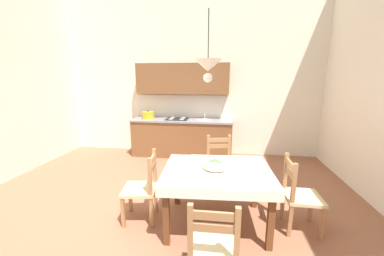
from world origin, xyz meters
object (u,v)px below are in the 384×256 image
Objects in this scene: dining_chair_camera_side at (213,248)px; dining_chair_kitchen_side at (220,166)px; kitchen_cabinetry at (182,121)px; pendant_lamp at (208,66)px; dining_table at (217,178)px; dining_chair_tv_side at (143,188)px; fruit_bowl at (215,165)px; dining_chair_window_side at (299,196)px.

dining_chair_camera_side and dining_chair_kitchen_side have the same top height.
pendant_lamp reaches higher than kitchen_cabinetry.
dining_chair_camera_side is 1.00× the size of dining_chair_kitchen_side.
dining_chair_kitchen_side is 1.16× the size of pendant_lamp.
dining_chair_tv_side reaches higher than dining_table.
dining_table is 4.65× the size of fruit_bowl.
kitchen_cabinetry reaches higher than dining_chair_window_side.
dining_chair_kitchen_side is 3.10× the size of fruit_bowl.
dining_chair_kitchen_side is at bearing 89.54° from dining_chair_camera_side.
pendant_lamp is at bearing 6.63° from dining_chair_tv_side.
dining_chair_tv_side is at bearing -177.20° from fruit_bowl.
fruit_bowl is 0.37× the size of pendant_lamp.
dining_chair_tv_side is (-0.97, -0.04, -0.19)m from dining_table.
dining_chair_tv_side is at bearing -136.32° from dining_chair_kitchen_side.
dining_chair_kitchen_side is at bearing 88.65° from dining_table.
dining_table is at bearing 2.59° from dining_chair_tv_side.
dining_table is 1.73× the size of pendant_lamp.
dining_chair_tv_side is (-0.04, -2.66, -0.41)m from kitchen_cabinetry.
dining_chair_window_side is 1.00× the size of dining_chair_tv_side.
dining_chair_tv_side is 3.10× the size of fruit_bowl.
fruit_bowl is at bearing 174.89° from dining_table.
pendant_lamp is at bearing 179.60° from dining_chair_window_side.
fruit_bowl is (-1.04, -0.04, 0.37)m from dining_chair_window_side.
pendant_lamp is (-0.16, -0.85, 1.56)m from dining_chair_kitchen_side.
dining_table is 1.50× the size of dining_chair_kitchen_side.
pendant_lamp is at bearing 97.91° from dining_chair_camera_side.
kitchen_cabinetry is 8.00× the size of fruit_bowl.
dining_chair_kitchen_side is at bearing 86.99° from fruit_bowl.
dining_table is 1.50× the size of dining_chair_camera_side.
dining_chair_camera_side reaches higher than fruit_bowl.
dining_chair_camera_side is 1.16× the size of pendant_lamp.
kitchen_cabinetry is 2.58× the size of dining_chair_tv_side.
dining_chair_tv_side is at bearing -90.85° from kitchen_cabinetry.
fruit_bowl is at bearing 2.80° from dining_chair_tv_side.
dining_chair_kitchen_side is at bearing -60.87° from kitchen_cabinetry.
dining_chair_window_side reaches higher than dining_table.
dining_chair_camera_side is (0.94, -3.60, -0.41)m from kitchen_cabinetry.
pendant_lamp is (0.83, 0.10, 1.56)m from dining_chair_tv_side.
dining_chair_kitchen_side reaches higher than fruit_bowl.
dining_chair_kitchen_side is (0.95, -1.71, -0.41)m from kitchen_cabinetry.
pendant_lamp is (-0.11, 0.05, 1.19)m from fruit_bowl.
dining_chair_tv_side is at bearing -177.45° from dining_chair_window_side.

